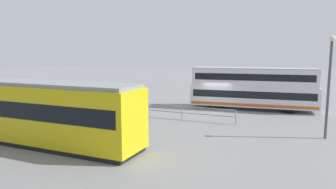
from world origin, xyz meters
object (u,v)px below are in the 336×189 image
at_px(tram_yellow, 25,110).
at_px(info_sign, 117,99).
at_px(double_decker_bus, 252,88).
at_px(pedestrian_near_railing, 141,107).
at_px(street_lamp, 329,79).

relative_size(tram_yellow, info_sign, 6.80).
distance_m(double_decker_bus, pedestrian_near_railing, 11.00).
bearing_deg(tram_yellow, street_lamp, -161.09).
relative_size(double_decker_bus, pedestrian_near_railing, 6.20).
relative_size(double_decker_bus, info_sign, 5.03).
relative_size(pedestrian_near_railing, info_sign, 0.81).
height_order(tram_yellow, pedestrian_near_railing, tram_yellow).
xyz_separation_m(double_decker_bus, info_sign, (10.17, 7.13, -0.42)).
height_order(double_decker_bus, info_sign, double_decker_bus).
relative_size(tram_yellow, pedestrian_near_railing, 8.39).
height_order(info_sign, street_lamp, street_lamp).
bearing_deg(pedestrian_near_railing, tram_yellow, 57.63).
distance_m(pedestrian_near_railing, info_sign, 2.29).
bearing_deg(pedestrian_near_railing, street_lamp, 174.72).
distance_m(info_sign, street_lamp, 15.02).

